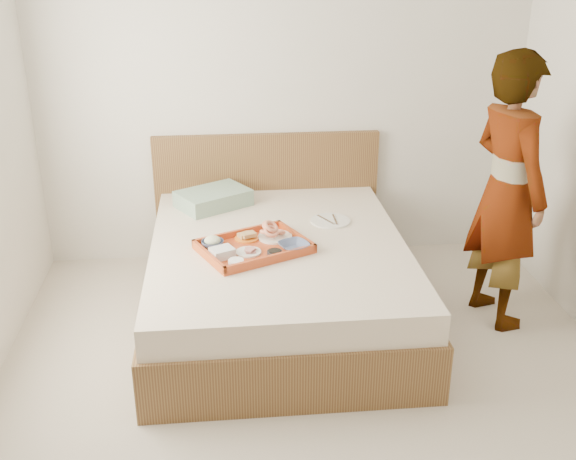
# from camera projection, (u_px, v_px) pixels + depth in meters

# --- Properties ---
(ground) EXTENTS (3.50, 4.00, 0.01)m
(ground) POSITION_uv_depth(u_px,v_px,m) (320.00, 414.00, 3.53)
(ground) COLOR beige
(ground) RESTS_ON ground
(wall_back) EXTENTS (3.50, 0.01, 2.60)m
(wall_back) POSITION_uv_depth(u_px,v_px,m) (283.00, 84.00, 4.85)
(wall_back) COLOR silver
(wall_back) RESTS_ON ground
(bed) EXTENTS (1.65, 2.00, 0.53)m
(bed) POSITION_uv_depth(u_px,v_px,m) (279.00, 280.00, 4.33)
(bed) COLOR brown
(bed) RESTS_ON ground
(headboard) EXTENTS (1.65, 0.06, 0.95)m
(headboard) POSITION_uv_depth(u_px,v_px,m) (267.00, 196.00, 5.13)
(headboard) COLOR brown
(headboard) RESTS_ON ground
(pillow) EXTENTS (0.56, 0.51, 0.11)m
(pillow) POSITION_uv_depth(u_px,v_px,m) (213.00, 198.00, 4.77)
(pillow) COLOR #96AD98
(pillow) RESTS_ON bed
(tray) EXTENTS (0.74, 0.66, 0.06)m
(tray) POSITION_uv_depth(u_px,v_px,m) (254.00, 246.00, 4.10)
(tray) COLOR #C24A14
(tray) RESTS_ON bed
(prawn_plate) EXTENTS (0.28, 0.28, 0.01)m
(prawn_plate) POSITION_uv_depth(u_px,v_px,m) (275.00, 237.00, 4.24)
(prawn_plate) COLOR white
(prawn_plate) RESTS_ON tray
(navy_bowl_big) EXTENTS (0.23, 0.23, 0.04)m
(navy_bowl_big) POSITION_uv_depth(u_px,v_px,m) (294.00, 246.00, 4.07)
(navy_bowl_big) COLOR #141747
(navy_bowl_big) RESTS_ON tray
(sauce_dish) EXTENTS (0.12, 0.12, 0.03)m
(sauce_dish) POSITION_uv_depth(u_px,v_px,m) (275.00, 254.00, 3.99)
(sauce_dish) COLOR black
(sauce_dish) RESTS_ON tray
(meat_plate) EXTENTS (0.20, 0.20, 0.01)m
(meat_plate) POSITION_uv_depth(u_px,v_px,m) (248.00, 252.00, 4.03)
(meat_plate) COLOR white
(meat_plate) RESTS_ON tray
(bread_plate) EXTENTS (0.20, 0.20, 0.01)m
(bread_plate) POSITION_uv_depth(u_px,v_px,m) (247.00, 238.00, 4.22)
(bread_plate) COLOR orange
(bread_plate) RESTS_ON tray
(salad_bowl) EXTENTS (0.18, 0.18, 0.04)m
(salad_bowl) POSITION_uv_depth(u_px,v_px,m) (213.00, 244.00, 4.11)
(salad_bowl) COLOR #141747
(salad_bowl) RESTS_ON tray
(plastic_tub) EXTENTS (0.16, 0.15, 0.06)m
(plastic_tub) POSITION_uv_depth(u_px,v_px,m) (222.00, 253.00, 3.97)
(plastic_tub) COLOR silver
(plastic_tub) RESTS_ON tray
(cheese_round) EXTENTS (0.12, 0.12, 0.03)m
(cheese_round) POSITION_uv_depth(u_px,v_px,m) (236.00, 262.00, 3.88)
(cheese_round) COLOR white
(cheese_round) RESTS_ON tray
(dinner_plate) EXTENTS (0.30, 0.30, 0.01)m
(dinner_plate) POSITION_uv_depth(u_px,v_px,m) (330.00, 221.00, 4.52)
(dinner_plate) COLOR white
(dinner_plate) RESTS_ON bed
(person) EXTENTS (0.54, 0.70, 1.69)m
(person) POSITION_uv_depth(u_px,v_px,m) (507.00, 192.00, 4.13)
(person) COLOR beige
(person) RESTS_ON ground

